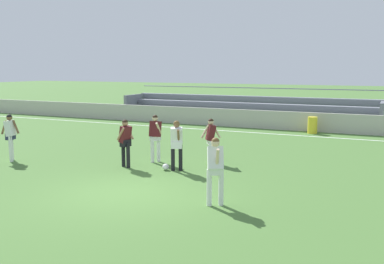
% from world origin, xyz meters
% --- Properties ---
extents(ground_plane, '(160.00, 160.00, 0.00)m').
position_xyz_m(ground_plane, '(0.00, 0.00, 0.00)').
color(ground_plane, '#477033').
extents(field_line_sideline, '(44.00, 0.12, 0.01)m').
position_xyz_m(field_line_sideline, '(0.00, 12.34, 0.00)').
color(field_line_sideline, white).
rests_on(field_line_sideline, ground).
extents(sideline_wall, '(48.00, 0.16, 1.03)m').
position_xyz_m(sideline_wall, '(0.00, 14.07, 0.52)').
color(sideline_wall, '#BCB7AD').
rests_on(sideline_wall, ground).
extents(bleacher_stand, '(16.14, 2.73, 2.14)m').
position_xyz_m(bleacher_stand, '(-2.08, 16.28, 0.88)').
color(bleacher_stand, '#9EA3AD').
rests_on(bleacher_stand, ground).
extents(trash_bin, '(0.49, 0.49, 0.87)m').
position_xyz_m(trash_bin, '(2.68, 13.36, 0.44)').
color(trash_bin, yellow).
rests_on(trash_bin, ground).
extents(player_dark_overlapping, '(0.47, 0.52, 1.66)m').
position_xyz_m(player_dark_overlapping, '(-1.72, 2.63, 0.98)').
color(player_dark_overlapping, black).
rests_on(player_dark_overlapping, ground).
extents(player_dark_wide_right, '(0.44, 0.50, 1.73)m').
position_xyz_m(player_dark_wide_right, '(-1.21, 3.79, 1.03)').
color(player_dark_wide_right, white).
rests_on(player_dark_wide_right, ground).
extents(player_white_wide_left, '(0.50, 0.66, 1.68)m').
position_xyz_m(player_white_wide_left, '(0.10, 2.92, 1.00)').
color(player_white_wide_left, black).
rests_on(player_white_wide_left, ground).
extents(player_dark_deep_cover, '(0.68, 0.50, 1.61)m').
position_xyz_m(player_dark_deep_cover, '(0.66, 4.49, 0.95)').
color(player_dark_deep_cover, white).
rests_on(player_dark_deep_cover, ground).
extents(player_white_pressing_high, '(0.54, 0.45, 1.72)m').
position_xyz_m(player_white_pressing_high, '(-6.10, 1.70, 1.03)').
color(player_white_pressing_high, white).
rests_on(player_white_pressing_high, ground).
extents(player_white_trailing_run, '(0.52, 0.62, 1.71)m').
position_xyz_m(player_white_trailing_run, '(2.67, 0.02, 1.03)').
color(player_white_trailing_run, white).
rests_on(player_white_trailing_run, ground).
extents(soccer_ball, '(0.22, 0.22, 0.22)m').
position_xyz_m(soccer_ball, '(-0.27, 2.81, 0.11)').
color(soccer_ball, white).
rests_on(soccer_ball, ground).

